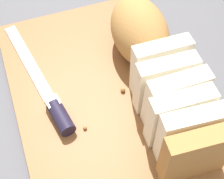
# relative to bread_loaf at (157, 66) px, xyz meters

# --- Properties ---
(ground_plane) EXTENTS (3.00, 3.00, 0.00)m
(ground_plane) POSITION_rel_bread_loaf_xyz_m (0.00, -0.08, -0.07)
(ground_plane) COLOR #4C4C51
(cutting_board) EXTENTS (0.48, 0.32, 0.02)m
(cutting_board) POSITION_rel_bread_loaf_xyz_m (0.00, -0.08, -0.06)
(cutting_board) COLOR brown
(cutting_board) RESTS_ON ground_plane
(bread_loaf) EXTENTS (0.33, 0.13, 0.10)m
(bread_loaf) POSITION_rel_bread_loaf_xyz_m (0.00, 0.00, 0.00)
(bread_loaf) COLOR #A8753D
(bread_loaf) RESTS_ON cutting_board
(bread_knife) EXTENTS (0.27, 0.06, 0.02)m
(bread_knife) POSITION_rel_bread_loaf_xyz_m (-0.02, -0.17, -0.04)
(bread_knife) COLOR silver
(bread_knife) RESTS_ON cutting_board
(crumb_near_knife) EXTENTS (0.01, 0.01, 0.01)m
(crumb_near_knife) POSITION_rel_bread_loaf_xyz_m (0.04, -0.13, -0.05)
(crumb_near_knife) COLOR #996633
(crumb_near_knife) RESTS_ON cutting_board
(crumb_near_loaf) EXTENTS (0.01, 0.01, 0.01)m
(crumb_near_loaf) POSITION_rel_bread_loaf_xyz_m (-0.01, -0.05, -0.04)
(crumb_near_loaf) COLOR #996633
(crumb_near_loaf) RESTS_ON cutting_board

